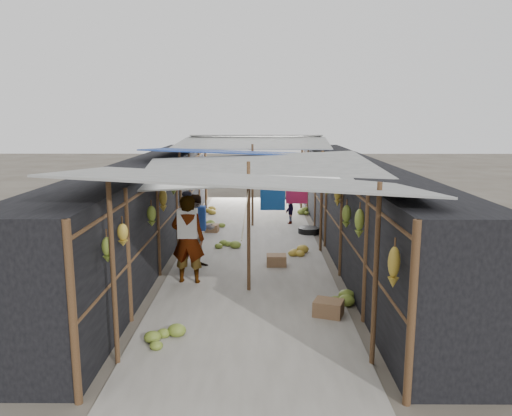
{
  "coord_description": "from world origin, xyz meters",
  "views": [
    {
      "loc": [
        0.2,
        -6.54,
        3.46
      ],
      "look_at": [
        0.13,
        5.4,
        1.25
      ],
      "focal_mm": 35.0,
      "sensor_mm": 36.0,
      "label": 1
    }
  ],
  "objects_px": {
    "vendor_seated": "(289,210)",
    "shopper_blue": "(197,231)",
    "vendor_elderly": "(188,239)",
    "crate_near": "(276,261)",
    "black_basin": "(308,231)"
  },
  "relations": [
    {
      "from": "vendor_elderly",
      "to": "vendor_seated",
      "type": "bearing_deg",
      "value": -107.99
    },
    {
      "from": "vendor_seated",
      "to": "crate_near",
      "type": "bearing_deg",
      "value": -16.56
    },
    {
      "from": "black_basin",
      "to": "shopper_blue",
      "type": "distance_m",
      "value": 4.52
    },
    {
      "from": "crate_near",
      "to": "vendor_elderly",
      "type": "height_order",
      "value": "vendor_elderly"
    },
    {
      "from": "crate_near",
      "to": "black_basin",
      "type": "bearing_deg",
      "value": 72.07
    },
    {
      "from": "black_basin",
      "to": "vendor_seated",
      "type": "distance_m",
      "value": 1.47
    },
    {
      "from": "shopper_blue",
      "to": "vendor_elderly",
      "type": "bearing_deg",
      "value": -120.18
    },
    {
      "from": "black_basin",
      "to": "crate_near",
      "type": "bearing_deg",
      "value": -108.06
    },
    {
      "from": "vendor_seated",
      "to": "shopper_blue",
      "type": "bearing_deg",
      "value": -36.5
    },
    {
      "from": "black_basin",
      "to": "vendor_elderly",
      "type": "height_order",
      "value": "vendor_elderly"
    },
    {
      "from": "shopper_blue",
      "to": "vendor_seated",
      "type": "bearing_deg",
      "value": 35.78
    },
    {
      "from": "crate_near",
      "to": "vendor_seated",
      "type": "xyz_separation_m",
      "value": [
        0.57,
        4.61,
        0.34
      ]
    },
    {
      "from": "black_basin",
      "to": "shopper_blue",
      "type": "bearing_deg",
      "value": -130.62
    },
    {
      "from": "vendor_elderly",
      "to": "vendor_seated",
      "type": "distance_m",
      "value": 6.3
    },
    {
      "from": "vendor_elderly",
      "to": "crate_near",
      "type": "bearing_deg",
      "value": -143.14
    }
  ]
}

